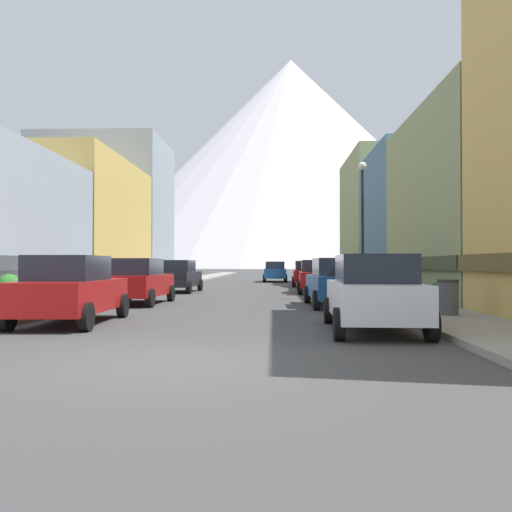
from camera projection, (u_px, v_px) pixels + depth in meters
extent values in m
plane|color=#414141|center=(179.00, 363.00, 8.45)|extent=(400.00, 400.00, 0.00)
cube|color=gray|center=(179.00, 282.00, 43.63)|extent=(2.50, 100.00, 0.15)
cube|color=gray|center=(333.00, 282.00, 43.22)|extent=(2.50, 100.00, 0.15)
cube|color=#D8B259|center=(72.00, 225.00, 33.23)|extent=(7.10, 12.57, 7.95)
cube|color=brown|center=(71.00, 263.00, 33.19)|extent=(7.40, 12.57, 0.50)
cube|color=#99A5B2|center=(105.00, 212.00, 44.24)|extent=(9.93, 8.81, 11.68)
cube|color=#444A50|center=(105.00, 264.00, 44.18)|extent=(10.23, 8.81, 0.50)
cube|color=slate|center=(450.00, 220.00, 32.84)|extent=(9.63, 8.82, 8.56)
cube|color=#22333F|center=(450.00, 263.00, 32.80)|extent=(9.93, 8.82, 0.50)
cube|color=#8C9966|center=(393.00, 220.00, 43.07)|extent=(7.18, 11.23, 10.23)
cube|color=#3F442D|center=(393.00, 264.00, 43.02)|extent=(7.48, 11.23, 0.50)
cube|color=#9E1111|center=(72.00, 295.00, 14.02)|extent=(1.95, 4.44, 0.80)
cube|color=#1E232D|center=(68.00, 268.00, 13.78)|extent=(1.65, 2.24, 0.64)
cylinder|color=black|center=(60.00, 306.00, 15.67)|extent=(0.24, 0.69, 0.68)
cylinder|color=black|center=(123.00, 306.00, 15.66)|extent=(0.24, 0.69, 0.68)
cylinder|color=black|center=(7.00, 317.00, 12.38)|extent=(0.24, 0.69, 0.68)
cylinder|color=black|center=(86.00, 317.00, 12.36)|extent=(0.24, 0.69, 0.68)
cube|color=#9E1111|center=(138.00, 285.00, 20.92)|extent=(1.99, 4.46, 0.80)
cube|color=#1E232D|center=(136.00, 267.00, 20.68)|extent=(1.67, 2.25, 0.64)
cylinder|color=black|center=(128.00, 293.00, 22.62)|extent=(0.24, 0.69, 0.68)
cylinder|color=black|center=(171.00, 293.00, 22.50)|extent=(0.24, 0.69, 0.68)
cylinder|color=black|center=(100.00, 298.00, 19.33)|extent=(0.24, 0.69, 0.68)
cylinder|color=black|center=(150.00, 298.00, 19.20)|extent=(0.24, 0.69, 0.68)
cube|color=black|center=(178.00, 279.00, 29.75)|extent=(2.03, 4.47, 0.80)
cube|color=#1E232D|center=(178.00, 266.00, 29.51)|extent=(1.69, 2.27, 0.64)
cylinder|color=black|center=(169.00, 285.00, 31.46)|extent=(0.25, 0.69, 0.68)
cylinder|color=black|center=(200.00, 285.00, 31.32)|extent=(0.25, 0.69, 0.68)
cylinder|color=black|center=(154.00, 287.00, 28.17)|extent=(0.25, 0.69, 0.68)
cylinder|color=black|center=(189.00, 287.00, 28.03)|extent=(0.25, 0.69, 0.68)
cube|color=silver|center=(373.00, 299.00, 12.47)|extent=(1.99, 4.46, 0.80)
cube|color=#1E232D|center=(374.00, 269.00, 12.23)|extent=(1.68, 2.26, 0.64)
cylinder|color=black|center=(328.00, 310.00, 14.17)|extent=(0.24, 0.69, 0.68)
cylinder|color=black|center=(399.00, 311.00, 14.04)|extent=(0.24, 0.69, 0.68)
cylinder|color=black|center=(339.00, 324.00, 10.88)|extent=(0.24, 0.69, 0.68)
cylinder|color=black|center=(431.00, 325.00, 10.75)|extent=(0.24, 0.69, 0.68)
cube|color=#19478C|center=(336.00, 286.00, 19.73)|extent=(1.99, 4.46, 0.80)
cube|color=#1E232D|center=(337.00, 267.00, 19.49)|extent=(1.67, 2.25, 0.64)
cylinder|color=black|center=(307.00, 295.00, 21.38)|extent=(0.24, 0.69, 0.68)
cylinder|color=black|center=(353.00, 295.00, 21.38)|extent=(0.24, 0.69, 0.68)
cylinder|color=black|center=(316.00, 300.00, 18.08)|extent=(0.24, 0.69, 0.68)
cylinder|color=black|center=(371.00, 300.00, 18.08)|extent=(0.24, 0.69, 0.68)
cube|color=#9E1111|center=(317.00, 279.00, 28.71)|extent=(1.97, 4.45, 0.80)
cube|color=#1E232D|center=(317.00, 266.00, 28.97)|extent=(1.67, 2.25, 0.64)
cylinder|color=black|center=(337.00, 288.00, 27.00)|extent=(0.24, 0.69, 0.68)
cylinder|color=black|center=(300.00, 288.00, 27.12)|extent=(0.24, 0.69, 0.68)
cylinder|color=black|center=(332.00, 286.00, 30.29)|extent=(0.24, 0.69, 0.68)
cylinder|color=black|center=(299.00, 286.00, 30.41)|extent=(0.24, 0.69, 0.68)
cube|color=#9E1111|center=(307.00, 276.00, 37.30)|extent=(1.96, 4.45, 0.80)
cube|color=#1E232D|center=(307.00, 266.00, 37.06)|extent=(1.66, 2.24, 0.64)
cylinder|color=black|center=(293.00, 281.00, 39.00)|extent=(0.24, 0.69, 0.68)
cylinder|color=black|center=(319.00, 281.00, 38.89)|extent=(0.24, 0.69, 0.68)
cylinder|color=black|center=(294.00, 282.00, 35.70)|extent=(0.24, 0.69, 0.68)
cylinder|color=black|center=(322.00, 282.00, 35.59)|extent=(0.24, 0.69, 0.68)
cube|color=#9E1111|center=(275.00, 273.00, 48.05)|extent=(1.84, 4.40, 0.80)
cube|color=#1E232D|center=(275.00, 265.00, 47.81)|extent=(1.60, 2.20, 0.64)
cylinder|color=black|center=(265.00, 277.00, 49.72)|extent=(0.22, 0.68, 0.68)
cylinder|color=black|center=(285.00, 277.00, 49.66)|extent=(0.22, 0.68, 0.68)
cylinder|color=black|center=(264.00, 278.00, 46.43)|extent=(0.22, 0.68, 0.68)
cylinder|color=black|center=(286.00, 278.00, 46.37)|extent=(0.22, 0.68, 0.68)
cube|color=#19478C|center=(275.00, 273.00, 46.78)|extent=(1.84, 4.40, 0.80)
cube|color=#1E232D|center=(275.00, 265.00, 46.54)|extent=(1.60, 2.20, 0.64)
cylinder|color=black|center=(265.00, 278.00, 48.45)|extent=(0.22, 0.68, 0.68)
cylinder|color=black|center=(285.00, 278.00, 48.39)|extent=(0.22, 0.68, 0.68)
cylinder|color=black|center=(264.00, 279.00, 45.16)|extent=(0.22, 0.68, 0.68)
cylinder|color=black|center=(286.00, 279.00, 45.10)|extent=(0.22, 0.68, 0.68)
cylinder|color=#4C5156|center=(448.00, 299.00, 14.91)|extent=(0.56, 0.56, 0.90)
cylinder|color=#2D2D33|center=(448.00, 281.00, 14.92)|extent=(0.59, 0.59, 0.08)
cylinder|color=#4C4C51|center=(9.00, 302.00, 17.19)|extent=(0.52, 0.52, 0.42)
sphere|color=#307129|center=(9.00, 286.00, 17.20)|extent=(0.75, 0.75, 0.75)
cylinder|color=brown|center=(437.00, 301.00, 18.05)|extent=(0.48, 0.48, 0.32)
sphere|color=#325B36|center=(437.00, 290.00, 18.06)|extent=(0.52, 0.52, 0.52)
cylinder|color=#4C4C51|center=(406.00, 293.00, 22.23)|extent=(0.55, 0.55, 0.44)
sphere|color=#2F8825|center=(406.00, 281.00, 22.24)|extent=(0.69, 0.69, 0.69)
cylinder|color=navy|center=(95.00, 281.00, 23.16)|extent=(0.36, 0.36, 1.39)
sphere|color=tan|center=(95.00, 262.00, 23.17)|extent=(0.22, 0.22, 0.22)
cylinder|color=brown|center=(135.00, 277.00, 29.80)|extent=(0.36, 0.36, 1.38)
sphere|color=tan|center=(135.00, 263.00, 29.82)|extent=(0.22, 0.22, 0.22)
cylinder|color=navy|center=(393.00, 282.00, 21.38)|extent=(0.36, 0.36, 1.40)
sphere|color=tan|center=(393.00, 262.00, 21.39)|extent=(0.22, 0.22, 0.22)
cylinder|color=black|center=(363.00, 233.00, 23.26)|extent=(0.12, 0.12, 5.50)
sphere|color=white|center=(362.00, 166.00, 23.30)|extent=(0.36, 0.36, 0.36)
cone|color=silver|center=(291.00, 163.00, 268.73)|extent=(200.18, 200.18, 104.33)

